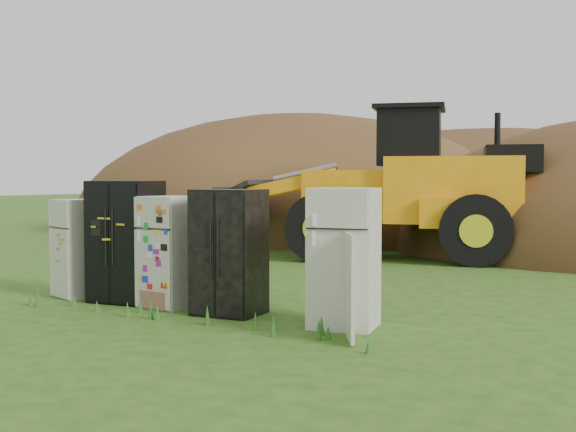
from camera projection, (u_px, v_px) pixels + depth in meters
The scene contains 9 objects.
ground at pixel (203, 310), 10.30m from camera, with size 120.00×120.00×0.00m, color #274D14.
fridge_leftmost at pixel (79, 248), 11.48m from camera, with size 0.68×0.66×1.55m, color silver, non-canonical shape.
fridge_black_side at pixel (126, 241), 11.00m from camera, with size 0.96×0.76×1.85m, color black, non-canonical shape.
fridge_sticker at pixel (169, 251), 10.56m from camera, with size 0.72×0.67×1.62m, color silver, non-canonical shape.
fridge_dark_mid at pixel (229, 252), 9.97m from camera, with size 0.89×0.72×1.73m, color black, non-canonical shape.
fridge_open_door at pixel (344, 258), 9.11m from camera, with size 0.80×0.74×1.77m, color silver, non-canonical shape.
wheel_loader at pixel (371, 183), 17.06m from camera, with size 7.36×2.98×3.56m, color #F99F10, non-canonical shape.
dirt_mound_left at pixel (290, 231), 25.66m from camera, with size 17.40×13.05×8.30m, color #4D2E18.
dirt_mound_back at pixel (478, 230), 26.28m from camera, with size 19.20×12.80×7.37m, color #4D2E18.
Camera 1 is at (6.20, -8.21, 1.88)m, focal length 45.00 mm.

